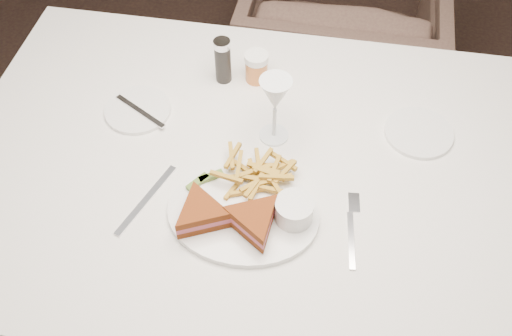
{
  "coord_description": "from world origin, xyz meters",
  "views": [
    {
      "loc": [
        0.4,
        -0.7,
        1.76
      ],
      "look_at": [
        0.17,
        0.02,
        0.8
      ],
      "focal_mm": 40.0,
      "sensor_mm": 36.0,
      "label": 1
    }
  ],
  "objects": [
    {
      "name": "table_setting",
      "position": [
        0.16,
        0.02,
        0.79
      ],
      "size": [
        0.82,
        0.59,
        0.18
      ],
      "color": "white",
      "rests_on": "table"
    },
    {
      "name": "chair_far",
      "position": [
        0.18,
        1.07,
        0.36
      ],
      "size": [
        0.77,
        0.73,
        0.72
      ],
      "primitive_type": "imported",
      "rotation": [
        0.0,
        0.0,
        3.26
      ],
      "color": "#47342C",
      "rests_on": "ground"
    },
    {
      "name": "ground",
      "position": [
        0.0,
        0.0,
        0.0
      ],
      "size": [
        5.0,
        5.0,
        0.0
      ],
      "primitive_type": "plane",
      "color": "black",
      "rests_on": "ground"
    },
    {
      "name": "table",
      "position": [
        0.17,
        0.07,
        0.38
      ],
      "size": [
        1.53,
        1.13,
        0.75
      ],
      "primitive_type": "cube",
      "rotation": [
        0.0,
        0.0,
        0.14
      ],
      "color": "silver",
      "rests_on": "ground"
    }
  ]
}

